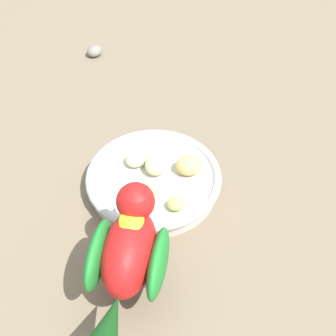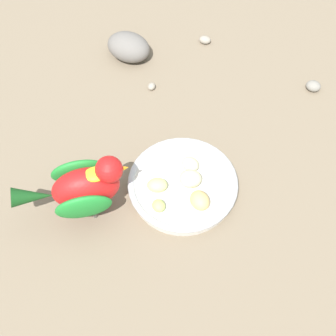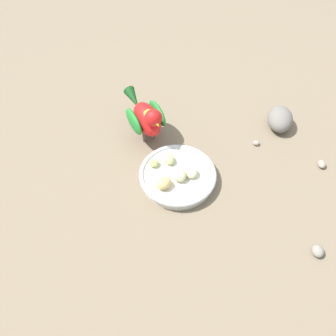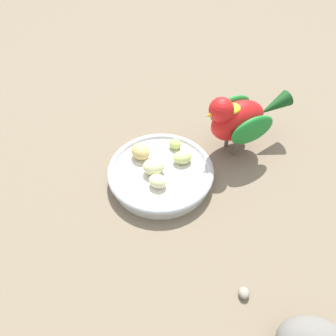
# 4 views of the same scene
# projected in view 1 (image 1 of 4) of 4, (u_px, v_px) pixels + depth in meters

# --- Properties ---
(ground_plane) EXTENTS (4.00, 4.00, 0.00)m
(ground_plane) POSITION_uv_depth(u_px,v_px,m) (164.00, 192.00, 0.74)
(ground_plane) COLOR #756651
(feeding_bowl) EXTENTS (0.20, 0.20, 0.03)m
(feeding_bowl) POSITION_uv_depth(u_px,v_px,m) (153.00, 181.00, 0.73)
(feeding_bowl) COLOR beige
(feeding_bowl) RESTS_ON ground_plane
(apple_piece_0) EXTENTS (0.04, 0.03, 0.02)m
(apple_piece_0) POSITION_uv_depth(u_px,v_px,m) (146.00, 195.00, 0.69)
(apple_piece_0) COLOR #C6D17A
(apple_piece_0) RESTS_ON feeding_bowl
(apple_piece_1) EXTENTS (0.04, 0.04, 0.03)m
(apple_piece_1) POSITION_uv_depth(u_px,v_px,m) (157.00, 164.00, 0.72)
(apple_piece_1) COLOR beige
(apple_piece_1) RESTS_ON feeding_bowl
(apple_piece_2) EXTENTS (0.05, 0.05, 0.03)m
(apple_piece_2) POSITION_uv_depth(u_px,v_px,m) (189.00, 165.00, 0.72)
(apple_piece_2) COLOR tan
(apple_piece_2) RESTS_ON feeding_bowl
(apple_piece_3) EXTENTS (0.03, 0.03, 0.02)m
(apple_piece_3) POSITION_uv_depth(u_px,v_px,m) (176.00, 204.00, 0.68)
(apple_piece_3) COLOR #B2CC66
(apple_piece_3) RESTS_ON feeding_bowl
(apple_piece_4) EXTENTS (0.04, 0.04, 0.02)m
(apple_piece_4) POSITION_uv_depth(u_px,v_px,m) (136.00, 159.00, 0.73)
(apple_piece_4) COLOR beige
(apple_piece_4) RESTS_ON feeding_bowl
(parrot) EXTENTS (0.19, 0.12, 0.14)m
(parrot) POSITION_uv_depth(u_px,v_px,m) (128.00, 253.00, 0.57)
(parrot) COLOR #59544C
(parrot) RESTS_ON ground_plane
(pebble_1) EXTENTS (0.04, 0.03, 0.02)m
(pebble_1) POSITION_uv_depth(u_px,v_px,m) (95.00, 51.00, 0.97)
(pebble_1) COLOR gray
(pebble_1) RESTS_ON ground_plane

